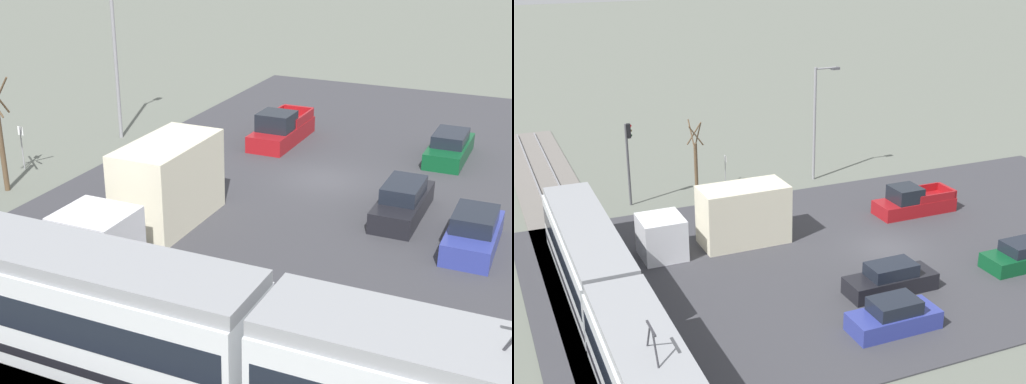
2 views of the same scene
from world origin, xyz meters
TOP-DOWN VIEW (x-y plane):
  - ground_plane at (0.00, 0.00)m, footprint 320.00×320.00m
  - road_surface at (0.00, 0.00)m, footprint 21.94×39.44m
  - rail_bed at (0.00, 16.36)m, footprint 68.62×4.40m
  - light_rail_tram at (-4.01, 16.36)m, footprint 25.57×2.78m
  - box_truck at (4.17, 8.36)m, footprint 2.54×8.60m
  - pickup_truck at (4.09, -4.50)m, footprint 1.98×5.24m
  - sedan_car_0 at (-4.87, -5.56)m, footprint 1.82×4.69m
  - sedan_car_1 at (-4.44, 2.68)m, footprint 1.71×4.72m
  - sedan_car_2 at (-7.60, 4.55)m, footprint 1.79×4.21m
  - street_tree at (12.92, 7.16)m, footprint 1.25×1.04m
  - street_lamp_near_crossing at (12.75, -1.96)m, footprint 0.36×1.95m
  - no_parking_sign at (14.16, 4.59)m, footprint 0.32×0.08m

SIDE VIEW (x-z plane):
  - ground_plane at x=0.00m, z-range 0.00..0.00m
  - road_surface at x=0.00m, z-range 0.00..0.08m
  - rail_bed at x=0.00m, z-range -0.06..0.16m
  - sedan_car_0 at x=-4.87m, z-range -0.05..1.38m
  - sedan_car_2 at x=-7.60m, z-range -0.05..1.46m
  - sedan_car_1 at x=-4.44m, z-range -0.05..1.47m
  - pickup_truck at x=4.09m, z-range -0.15..1.70m
  - no_parking_sign at x=14.16m, z-range 0.25..2.44m
  - box_truck at x=4.17m, z-range -0.05..3.39m
  - light_rail_tram at x=-4.01m, z-range -0.54..3.96m
  - street_tree at x=12.92m, z-range -0.24..5.08m
  - street_lamp_near_crossing at x=12.75m, z-range 0.63..8.87m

